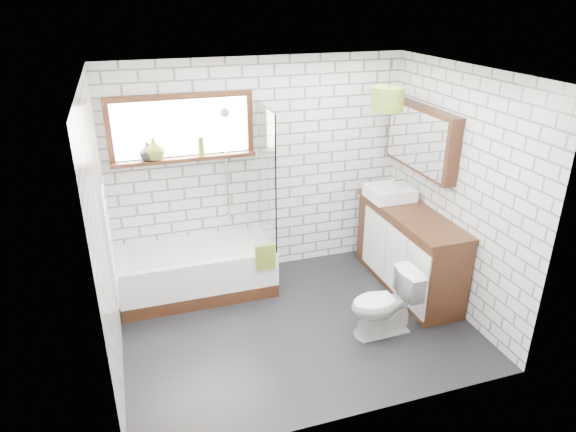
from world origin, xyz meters
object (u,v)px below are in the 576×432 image
object	(u,v)px
bathtub	(197,271)
pendant	(388,99)
vanity	(408,249)
basin	(390,193)
toilet	(384,304)

from	to	relation	value
bathtub	pendant	xyz separation A→B (m)	(2.05, -0.29, 1.83)
vanity	pendant	size ratio (longest dim) A/B	4.91
bathtub	pendant	size ratio (longest dim) A/B	5.05
basin	pendant	xyz separation A→B (m)	(-0.18, -0.11, 1.10)
toilet	pendant	world-z (taller)	pendant
bathtub	basin	bearing A→B (deg)	-4.65
toilet	bathtub	bearing A→B (deg)	-130.33
bathtub	basin	world-z (taller)	basin
bathtub	basin	distance (m)	2.35
basin	pendant	bearing A→B (deg)	-148.53
basin	toilet	size ratio (longest dim) A/B	0.72
vanity	pendant	bearing A→B (deg)	128.88
bathtub	basin	size ratio (longest dim) A/B	3.42
bathtub	toilet	size ratio (longest dim) A/B	2.48
vanity	basin	world-z (taller)	basin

